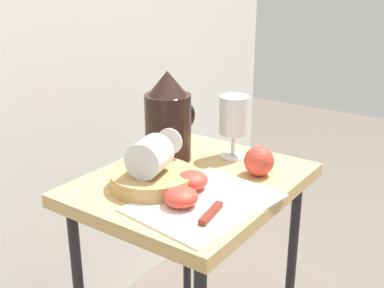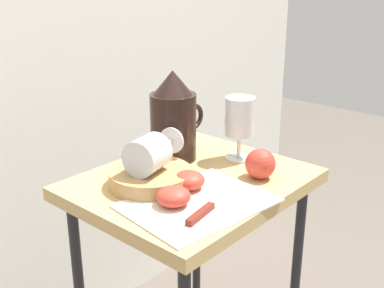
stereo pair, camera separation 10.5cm
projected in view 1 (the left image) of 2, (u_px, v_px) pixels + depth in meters
curtain_drape at (29, 14)px, 1.25m from camera, size 2.40×0.03×1.99m
table at (192, 210)px, 1.11m from camera, size 0.49×0.41×0.67m
linen_napkin at (205, 203)px, 0.96m from camera, size 0.30×0.24×0.00m
basket_tray at (153, 179)px, 1.03m from camera, size 0.18×0.18×0.03m
pitcher at (168, 125)px, 1.16m from camera, size 0.16×0.11×0.22m
wine_glass_upright at (234, 119)px, 1.17m from camera, size 0.07×0.07×0.15m
wine_glass_tipped_near at (151, 156)px, 1.01m from camera, size 0.15×0.10×0.08m
apple_half_left at (181, 197)px, 0.94m from camera, size 0.07×0.07×0.04m
apple_half_right at (192, 180)px, 1.01m from camera, size 0.07×0.07×0.04m
apple_whole at (259, 161)px, 1.08m from camera, size 0.07×0.07×0.07m
knife at (218, 207)px, 0.93m from camera, size 0.21×0.05×0.01m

